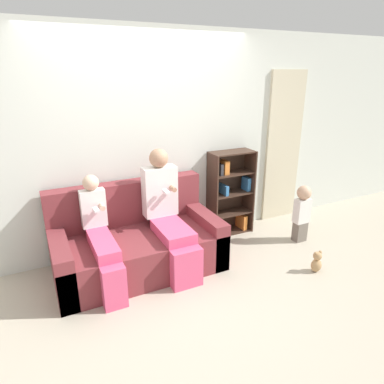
% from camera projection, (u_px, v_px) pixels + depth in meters
% --- Properties ---
extents(ground_plane, '(14.00, 14.00, 0.00)m').
position_uv_depth(ground_plane, '(188.00, 285.00, 3.51)').
color(ground_plane, '#B2A893').
extents(back_wall, '(10.00, 0.06, 2.55)m').
position_uv_depth(back_wall, '(149.00, 144.00, 3.97)').
color(back_wall, silver).
rests_on(back_wall, ground_plane).
extents(curtain_panel, '(0.58, 0.04, 2.09)m').
position_uv_depth(curtain_panel, '(283.00, 148.00, 4.82)').
color(curtain_panel, beige).
rests_on(curtain_panel, ground_plane).
extents(couch, '(1.76, 0.93, 0.91)m').
position_uv_depth(couch, '(137.00, 243.00, 3.74)').
color(couch, maroon).
rests_on(couch, ground_plane).
extents(adult_seated, '(0.37, 0.86, 1.29)m').
position_uv_depth(adult_seated, '(168.00, 211.00, 3.68)').
color(adult_seated, '#DB4C75').
rests_on(adult_seated, ground_plane).
extents(child_seated, '(0.25, 0.86, 1.09)m').
position_uv_depth(child_seated, '(102.00, 237.00, 3.36)').
color(child_seated, '#DB4C75').
rests_on(child_seated, ground_plane).
extents(toddler_standing, '(0.20, 0.18, 0.74)m').
position_uv_depth(toddler_standing, '(302.00, 211.00, 4.30)').
color(toddler_standing, '#70665B').
rests_on(toddler_standing, ground_plane).
extents(bookshelf, '(0.58, 0.28, 1.11)m').
position_uv_depth(bookshelf, '(230.00, 192.00, 4.52)').
color(bookshelf, '#3D281E').
rests_on(bookshelf, ground_plane).
extents(teddy_bear, '(0.12, 0.10, 0.25)m').
position_uv_depth(teddy_bear, '(317.00, 262.00, 3.71)').
color(teddy_bear, tan).
rests_on(teddy_bear, ground_plane).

